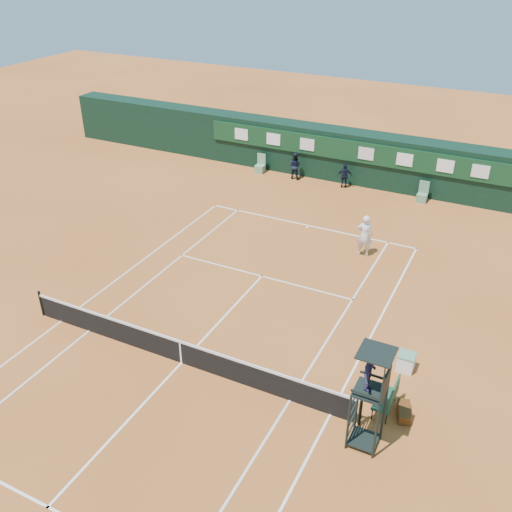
{
  "coord_description": "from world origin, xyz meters",
  "views": [
    {
      "loc": [
        9.17,
        -12.63,
        13.07
      ],
      "look_at": [
        -0.08,
        6.0,
        1.2
      ],
      "focal_mm": 40.0,
      "sensor_mm": 36.0,
      "label": 1
    }
  ],
  "objects_px": {
    "umpire_chair": "(371,379)",
    "cooler": "(406,362)",
    "player": "(365,235)",
    "tennis_net": "(181,351)",
    "player_bench": "(389,397)"
  },
  "relations": [
    {
      "from": "umpire_chair",
      "to": "cooler",
      "type": "height_order",
      "value": "umpire_chair"
    },
    {
      "from": "player",
      "to": "umpire_chair",
      "type": "bearing_deg",
      "value": 99.26
    },
    {
      "from": "tennis_net",
      "to": "player_bench",
      "type": "distance_m",
      "value": 7.08
    },
    {
      "from": "umpire_chair",
      "to": "player_bench",
      "type": "xyz_separation_m",
      "value": [
        0.29,
        1.58,
        -1.86
      ]
    },
    {
      "from": "umpire_chair",
      "to": "cooler",
      "type": "bearing_deg",
      "value": 85.04
    },
    {
      "from": "umpire_chair",
      "to": "player_bench",
      "type": "bearing_deg",
      "value": 79.63
    },
    {
      "from": "umpire_chair",
      "to": "player",
      "type": "relative_size",
      "value": 1.7
    },
    {
      "from": "tennis_net",
      "to": "umpire_chair",
      "type": "distance_m",
      "value": 7.03
    },
    {
      "from": "player_bench",
      "to": "player",
      "type": "xyz_separation_m",
      "value": [
        -3.65,
        9.28,
        0.41
      ]
    },
    {
      "from": "cooler",
      "to": "player",
      "type": "height_order",
      "value": "player"
    },
    {
      "from": "player_bench",
      "to": "player",
      "type": "height_order",
      "value": "player"
    },
    {
      "from": "player_bench",
      "to": "cooler",
      "type": "bearing_deg",
      "value": 88.98
    },
    {
      "from": "umpire_chair",
      "to": "cooler",
      "type": "distance_m",
      "value": 4.36
    },
    {
      "from": "player_bench",
      "to": "player",
      "type": "relative_size",
      "value": 0.6
    },
    {
      "from": "umpire_chair",
      "to": "player_bench",
      "type": "distance_m",
      "value": 2.46
    }
  ]
}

